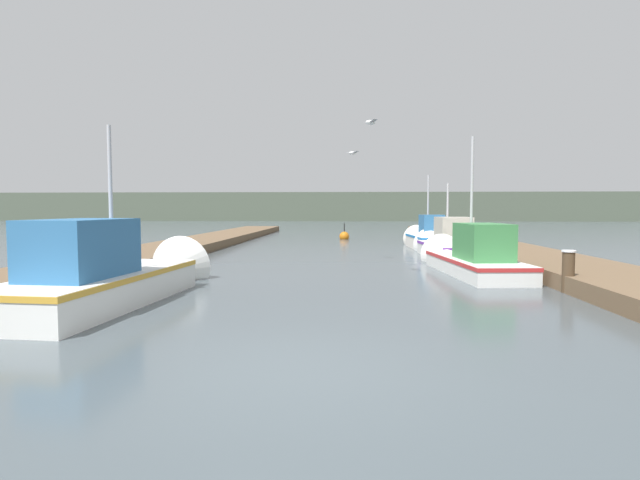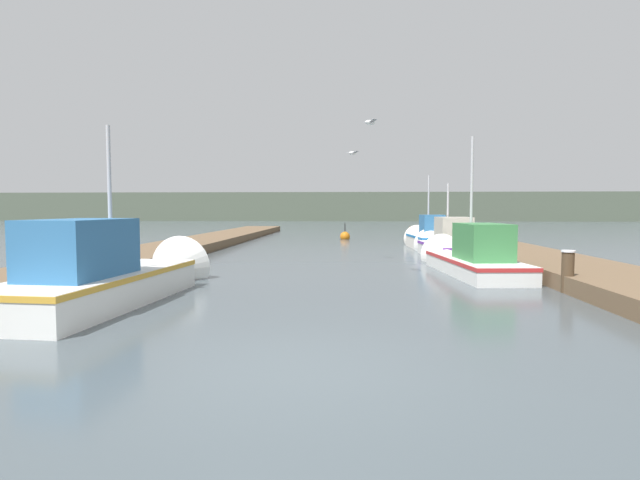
% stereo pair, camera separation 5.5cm
% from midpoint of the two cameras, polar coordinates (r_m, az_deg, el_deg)
% --- Properties ---
extents(ground_plane, '(200.00, 200.00, 0.00)m').
position_cam_midpoint_polar(ground_plane, '(6.00, -2.97, -14.73)').
color(ground_plane, '#424C51').
extents(dock_left, '(2.81, 40.00, 0.38)m').
position_cam_midpoint_polar(dock_left, '(22.96, -15.38, -0.72)').
color(dock_left, brown).
rests_on(dock_left, ground_plane).
extents(dock_right, '(2.81, 40.00, 0.38)m').
position_cam_midpoint_polar(dock_right, '(22.57, 19.27, -0.87)').
color(dock_right, brown).
rests_on(dock_right, ground_plane).
extents(distant_shore_ridge, '(120.00, 16.00, 4.24)m').
position_cam_midpoint_polar(distant_shore_ridge, '(80.43, 3.05, 3.81)').
color(distant_shore_ridge, '#4C5647').
rests_on(distant_shore_ridge, ground_plane).
extents(fishing_boat_0, '(2.16, 6.43, 4.05)m').
position_cam_midpoint_polar(fishing_boat_0, '(11.21, -21.97, -3.62)').
color(fishing_boat_0, silver).
rests_on(fishing_boat_0, ground_plane).
extents(fishing_boat_1, '(2.09, 6.09, 4.47)m').
position_cam_midpoint_polar(fishing_boat_1, '(15.53, 16.44, -1.88)').
color(fishing_boat_1, silver).
rests_on(fishing_boat_1, ground_plane).
extents(fishing_boat_2, '(1.96, 5.25, 3.32)m').
position_cam_midpoint_polar(fishing_boat_2, '(20.39, 13.98, -0.54)').
color(fishing_boat_2, silver).
rests_on(fishing_boat_2, ground_plane).
extents(fishing_boat_3, '(1.77, 4.95, 3.82)m').
position_cam_midpoint_polar(fishing_boat_3, '(24.29, 11.98, 0.20)').
color(fishing_boat_3, silver).
rests_on(fishing_boat_3, ground_plane).
extents(mooring_piling_0, '(0.36, 0.36, 1.26)m').
position_cam_midpoint_polar(mooring_piling_0, '(13.43, -23.45, -2.01)').
color(mooring_piling_0, '#473523').
rests_on(mooring_piling_0, ground_plane).
extents(mooring_piling_1, '(0.27, 0.27, 1.06)m').
position_cam_midpoint_polar(mooring_piling_1, '(21.74, 16.28, -0.07)').
color(mooring_piling_1, '#473523').
rests_on(mooring_piling_1, ground_plane).
extents(mooring_piling_3, '(0.30, 0.30, 0.96)m').
position_cam_midpoint_polar(mooring_piling_3, '(12.44, 26.39, -3.22)').
color(mooring_piling_3, '#473523').
rests_on(mooring_piling_3, ground_plane).
extents(channel_buoy, '(0.60, 0.60, 1.10)m').
position_cam_midpoint_polar(channel_buoy, '(30.48, 2.74, 0.41)').
color(channel_buoy, '#BF6513').
rests_on(channel_buoy, ground_plane).
extents(seagull_lead, '(0.44, 0.50, 0.12)m').
position_cam_midpoint_polar(seagull_lead, '(17.25, 3.64, 9.89)').
color(seagull_lead, white).
extents(seagull_1, '(0.36, 0.54, 0.12)m').
position_cam_midpoint_polar(seagull_1, '(13.36, 5.67, 13.24)').
color(seagull_1, white).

